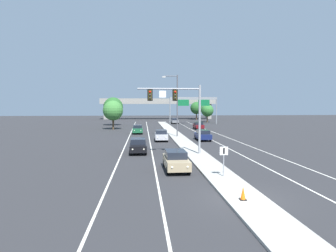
% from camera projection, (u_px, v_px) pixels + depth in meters
% --- Properties ---
extents(ground_plane, '(260.00, 260.00, 0.00)m').
position_uv_depth(ground_plane, '(243.00, 198.00, 16.46)').
color(ground_plane, '#28282B').
extents(median_island, '(2.40, 110.00, 0.15)m').
position_uv_depth(median_island, '(191.00, 149.00, 34.34)').
color(median_island, '#9E9B93').
rests_on(median_island, ground).
extents(lane_stripe_oncoming_center, '(0.14, 100.00, 0.01)m').
position_uv_depth(lane_stripe_oncoming_center, '(150.00, 142.00, 40.90)').
color(lane_stripe_oncoming_center, silver).
rests_on(lane_stripe_oncoming_center, ground).
extents(lane_stripe_receding_center, '(0.14, 100.00, 0.01)m').
position_uv_depth(lane_stripe_receding_center, '(215.00, 142.00, 41.70)').
color(lane_stripe_receding_center, silver).
rests_on(lane_stripe_receding_center, ground).
extents(edge_stripe_left, '(0.14, 100.00, 0.01)m').
position_uv_depth(edge_stripe_left, '(127.00, 143.00, 40.62)').
color(edge_stripe_left, silver).
rests_on(edge_stripe_left, ground).
extents(edge_stripe_right, '(0.14, 100.00, 0.01)m').
position_uv_depth(edge_stripe_right, '(238.00, 141.00, 41.98)').
color(edge_stripe_right, silver).
rests_on(edge_stripe_right, ground).
extents(overhead_signal_mast, '(6.61, 0.44, 7.20)m').
position_uv_depth(overhead_signal_mast, '(180.00, 105.00, 30.12)').
color(overhead_signal_mast, gray).
rests_on(overhead_signal_mast, median_island).
extents(median_sign_post, '(0.60, 0.10, 2.20)m').
position_uv_depth(median_sign_post, '(224.00, 157.00, 20.81)').
color(median_sign_post, gray).
rests_on(median_sign_post, median_island).
extents(street_lamp_median, '(2.58, 0.28, 10.00)m').
position_uv_depth(street_lamp_median, '(176.00, 102.00, 47.26)').
color(street_lamp_median, '#4C4C51').
rests_on(street_lamp_median, median_island).
extents(car_oncoming_tan, '(1.88, 4.49, 1.58)m').
position_uv_depth(car_oncoming_tan, '(176.00, 160.00, 23.50)').
color(car_oncoming_tan, tan).
rests_on(car_oncoming_tan, ground).
extents(car_oncoming_black, '(1.91, 4.50, 1.58)m').
position_uv_depth(car_oncoming_black, '(138.00, 145.00, 32.03)').
color(car_oncoming_black, black).
rests_on(car_oncoming_black, ground).
extents(car_oncoming_silver, '(1.92, 4.51, 1.58)m').
position_uv_depth(car_oncoming_silver, '(161.00, 135.00, 42.92)').
color(car_oncoming_silver, '#B7B7BC').
rests_on(car_oncoming_silver, ground).
extents(car_oncoming_green, '(1.90, 4.50, 1.58)m').
position_uv_depth(car_oncoming_green, '(138.00, 129.00, 53.61)').
color(car_oncoming_green, '#195633').
rests_on(car_oncoming_green, ground).
extents(car_receding_navy, '(1.87, 4.49, 1.58)m').
position_uv_depth(car_receding_navy, '(203.00, 135.00, 43.26)').
color(car_receding_navy, '#141E4C').
rests_on(car_receding_navy, ground).
extents(car_receding_darkred, '(1.85, 4.48, 1.58)m').
position_uv_depth(car_receding_darkred, '(199.00, 125.00, 63.25)').
color(car_receding_darkred, '#5B0F14').
rests_on(car_receding_darkred, ground).
extents(car_receding_grey, '(1.92, 4.51, 1.58)m').
position_uv_depth(car_receding_grey, '(175.00, 121.00, 82.08)').
color(car_receding_grey, slate).
rests_on(car_receding_grey, ground).
extents(traffic_cone_median_nose, '(0.36, 0.36, 0.74)m').
position_uv_depth(traffic_cone_median_nose, '(243.00, 193.00, 15.68)').
color(traffic_cone_median_nose, black).
rests_on(traffic_cone_median_nose, median_island).
extents(highway_sign_gantry, '(13.28, 0.42, 7.50)m').
position_uv_depth(highway_sign_gantry, '(193.00, 102.00, 79.84)').
color(highway_sign_gantry, gray).
rests_on(highway_sign_gantry, ground).
extents(overpass_bridge, '(42.40, 6.40, 7.65)m').
position_uv_depth(overpass_bridge, '(158.00, 104.00, 108.60)').
color(overpass_bridge, gray).
rests_on(overpass_bridge, ground).
extents(tree_far_left_a, '(5.01, 5.01, 7.25)m').
position_uv_depth(tree_far_left_a, '(113.00, 107.00, 74.58)').
color(tree_far_left_a, '#4C3823').
rests_on(tree_far_left_a, ground).
extents(tree_far_right_b, '(3.79, 3.79, 5.49)m').
position_uv_depth(tree_far_right_b, '(207.00, 111.00, 89.08)').
color(tree_far_right_b, '#4C3823').
rests_on(tree_far_right_b, ground).
extents(tree_far_right_c, '(4.42, 4.42, 6.40)m').
position_uv_depth(tree_far_right_c, '(196.00, 108.00, 104.55)').
color(tree_far_right_c, '#4C3823').
rests_on(tree_far_right_c, ground).
extents(tree_far_left_b, '(4.33, 4.33, 6.26)m').
position_uv_depth(tree_far_left_b, '(113.00, 111.00, 62.42)').
color(tree_far_left_b, '#4C3823').
rests_on(tree_far_left_b, ground).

